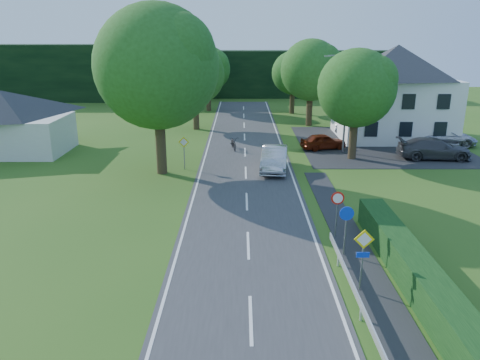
{
  "coord_description": "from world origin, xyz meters",
  "views": [
    {
      "loc": [
        -0.35,
        -8.14,
        9.63
      ],
      "look_at": [
        -0.4,
        16.36,
        1.89
      ],
      "focal_mm": 35.0,
      "sensor_mm": 36.0,
      "label": 1
    }
  ],
  "objects_px": {
    "streetlight": "(344,99)",
    "motorcycle": "(234,143)",
    "parked_car_silver_b": "(447,137)",
    "parked_car_silver_a": "(357,128)",
    "parked_car_grey": "(434,148)",
    "parasol": "(390,132)",
    "moving_car": "(274,159)",
    "parked_car_red": "(323,141)"
  },
  "relations": [
    {
      "from": "streetlight",
      "to": "parked_car_red",
      "type": "relative_size",
      "value": 2.05
    },
    {
      "from": "parked_car_silver_b",
      "to": "moving_car",
      "type": "bearing_deg",
      "value": 128.14
    },
    {
      "from": "moving_car",
      "to": "parked_car_red",
      "type": "height_order",
      "value": "moving_car"
    },
    {
      "from": "parked_car_silver_a",
      "to": "parasol",
      "type": "distance_m",
      "value": 3.74
    },
    {
      "from": "parked_car_silver_b",
      "to": "parked_car_silver_a",
      "type": "bearing_deg",
      "value": 69.67
    },
    {
      "from": "motorcycle",
      "to": "parked_car_silver_b",
      "type": "height_order",
      "value": "parked_car_silver_b"
    },
    {
      "from": "motorcycle",
      "to": "parked_car_red",
      "type": "height_order",
      "value": "parked_car_red"
    },
    {
      "from": "streetlight",
      "to": "parked_car_silver_a",
      "type": "bearing_deg",
      "value": 66.92
    },
    {
      "from": "parked_car_silver_a",
      "to": "parasol",
      "type": "height_order",
      "value": "parasol"
    },
    {
      "from": "streetlight",
      "to": "motorcycle",
      "type": "bearing_deg",
      "value": 173.77
    },
    {
      "from": "moving_car",
      "to": "parked_car_silver_b",
      "type": "distance_m",
      "value": 17.82
    },
    {
      "from": "parked_car_grey",
      "to": "parked_car_silver_b",
      "type": "xyz_separation_m",
      "value": [
        3.02,
        4.74,
        -0.12
      ]
    },
    {
      "from": "parked_car_grey",
      "to": "parasol",
      "type": "xyz_separation_m",
      "value": [
        -1.62,
        6.13,
        0.1
      ]
    },
    {
      "from": "motorcycle",
      "to": "parked_car_silver_a",
      "type": "relative_size",
      "value": 0.51
    },
    {
      "from": "motorcycle",
      "to": "parked_car_grey",
      "type": "distance_m",
      "value": 16.24
    },
    {
      "from": "motorcycle",
      "to": "parked_car_grey",
      "type": "relative_size",
      "value": 0.38
    },
    {
      "from": "parked_car_silver_a",
      "to": "motorcycle",
      "type": "bearing_deg",
      "value": 128.02
    },
    {
      "from": "parked_car_red",
      "to": "parked_car_silver_a",
      "type": "relative_size",
      "value": 0.91
    },
    {
      "from": "streetlight",
      "to": "motorcycle",
      "type": "height_order",
      "value": "streetlight"
    },
    {
      "from": "streetlight",
      "to": "parked_car_silver_b",
      "type": "xyz_separation_m",
      "value": [
        9.94,
        2.69,
        -3.72
      ]
    },
    {
      "from": "streetlight",
      "to": "parked_car_silver_b",
      "type": "relative_size",
      "value": 1.59
    },
    {
      "from": "moving_car",
      "to": "parked_car_grey",
      "type": "bearing_deg",
      "value": 20.37
    },
    {
      "from": "streetlight",
      "to": "parked_car_red",
      "type": "bearing_deg",
      "value": 138.71
    },
    {
      "from": "moving_car",
      "to": "parked_car_grey",
      "type": "height_order",
      "value": "moving_car"
    },
    {
      "from": "parked_car_silver_b",
      "to": "parked_car_red",
      "type": "bearing_deg",
      "value": 109.2
    },
    {
      "from": "streetlight",
      "to": "moving_car",
      "type": "relative_size",
      "value": 1.54
    },
    {
      "from": "parked_car_grey",
      "to": "parasol",
      "type": "relative_size",
      "value": 2.75
    },
    {
      "from": "streetlight",
      "to": "parasol",
      "type": "bearing_deg",
      "value": 37.57
    },
    {
      "from": "streetlight",
      "to": "motorcycle",
      "type": "relative_size",
      "value": 3.71
    },
    {
      "from": "parasol",
      "to": "parked_car_silver_a",
      "type": "bearing_deg",
      "value": 128.29
    },
    {
      "from": "streetlight",
      "to": "parked_car_silver_a",
      "type": "relative_size",
      "value": 1.87
    },
    {
      "from": "parked_car_silver_a",
      "to": "parasol",
      "type": "bearing_deg",
      "value": -130.26
    },
    {
      "from": "streetlight",
      "to": "moving_car",
      "type": "xyz_separation_m",
      "value": [
        -5.98,
        -5.31,
        -3.57
      ]
    },
    {
      "from": "parked_car_silver_a",
      "to": "parked_car_grey",
      "type": "height_order",
      "value": "parked_car_grey"
    },
    {
      "from": "moving_car",
      "to": "parked_car_grey",
      "type": "xyz_separation_m",
      "value": [
        12.9,
        3.25,
        -0.03
      ]
    },
    {
      "from": "parked_car_grey",
      "to": "motorcycle",
      "type": "bearing_deg",
      "value": 82.71
    },
    {
      "from": "parasol",
      "to": "streetlight",
      "type": "bearing_deg",
      "value": -142.43
    },
    {
      "from": "parked_car_grey",
      "to": "parked_car_silver_b",
      "type": "relative_size",
      "value": 1.12
    },
    {
      "from": "motorcycle",
      "to": "parked_car_red",
      "type": "relative_size",
      "value": 0.55
    },
    {
      "from": "streetlight",
      "to": "parasol",
      "type": "height_order",
      "value": "streetlight"
    },
    {
      "from": "streetlight",
      "to": "parked_car_silver_a",
      "type": "distance_m",
      "value": 8.47
    },
    {
      "from": "streetlight",
      "to": "parked_car_grey",
      "type": "distance_m",
      "value": 8.06
    }
  ]
}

